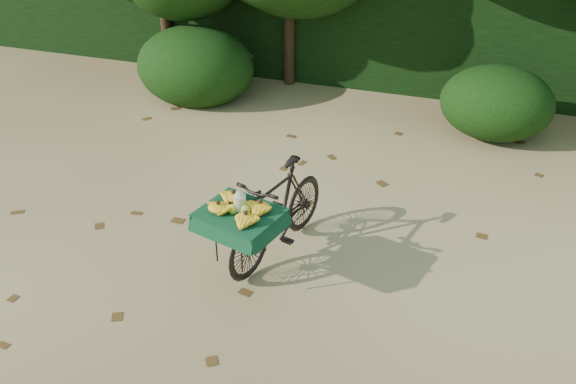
% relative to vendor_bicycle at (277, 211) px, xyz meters
% --- Properties ---
extents(ground, '(80.00, 80.00, 0.00)m').
position_rel_vendor_bicycle_xyz_m(ground, '(0.45, -0.84, -0.49)').
color(ground, tan).
rests_on(ground, ground).
extents(vendor_bicycle, '(0.98, 1.78, 0.97)m').
position_rel_vendor_bicycle_xyz_m(vendor_bicycle, '(0.00, 0.00, 0.00)').
color(vendor_bicycle, black).
rests_on(vendor_bicycle, ground).
extents(hedge_backdrop, '(26.00, 1.80, 1.80)m').
position_rel_vendor_bicycle_xyz_m(hedge_backdrop, '(0.45, 5.46, 0.41)').
color(hedge_backdrop, black).
rests_on(hedge_backdrop, ground).
extents(bush_clumps, '(8.80, 1.70, 0.90)m').
position_rel_vendor_bicycle_xyz_m(bush_clumps, '(0.95, 3.46, -0.04)').
color(bush_clumps, black).
rests_on(bush_clumps, ground).
extents(leaf_litter, '(7.00, 7.30, 0.01)m').
position_rel_vendor_bicycle_xyz_m(leaf_litter, '(0.45, -0.19, -0.49)').
color(leaf_litter, '#4F3315').
rests_on(leaf_litter, ground).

